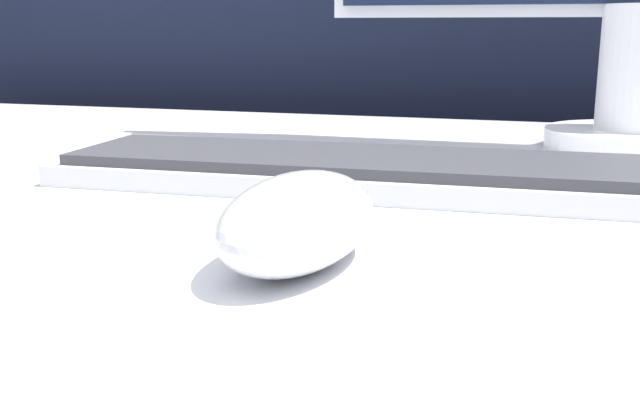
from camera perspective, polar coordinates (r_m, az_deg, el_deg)
name	(u,v)px	position (r m, az deg, el deg)	size (l,w,h in m)	color
partition_panel	(432,150)	(1.15, 8.53, 3.76)	(5.00, 0.03, 1.33)	black
computer_mouse_near	(299,221)	(0.38, -1.63, -1.59)	(0.08, 0.13, 0.05)	silver
keyboard	(351,171)	(0.57, 2.41, 2.25)	(0.46, 0.15, 0.02)	silver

